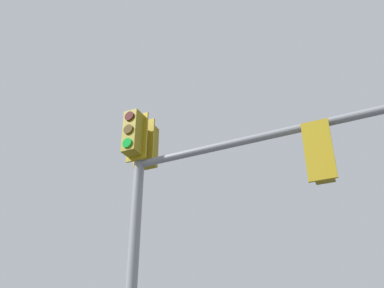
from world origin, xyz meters
The scene contains 1 object.
signal_mast_assembly centered at (-0.36, -0.75, 4.95)m, with size 5.27×4.77×6.88m.
Camera 1 is at (-7.16, 2.02, 1.95)m, focal length 41.89 mm.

